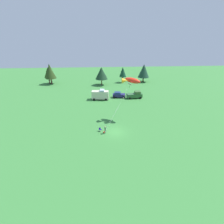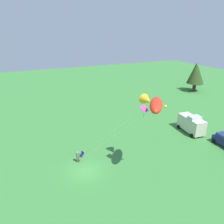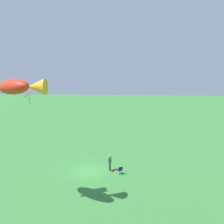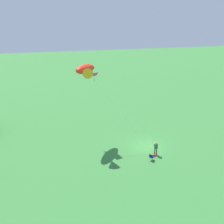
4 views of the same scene
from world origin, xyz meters
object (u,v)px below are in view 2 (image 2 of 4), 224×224
object	(u,v)px
van_camper_beige	(191,124)
kite_diamond_rainbow	(141,111)
folding_chair	(82,154)
backpack_on_grass	(79,160)
kite_large_fish	(154,104)
person_kite_flyer	(78,156)

from	to	relation	value
van_camper_beige	kite_diamond_rainbow	world-z (taller)	kite_diamond_rainbow
folding_chair	backpack_on_grass	world-z (taller)	folding_chair
folding_chair	kite_diamond_rainbow	size ratio (longest dim) A/B	0.09
folding_chair	kite_large_fish	bearing A→B (deg)	93.42
backpack_on_grass	kite_diamond_rainbow	distance (m)	12.14
kite_large_fish	kite_diamond_rainbow	bearing A→B (deg)	-115.66
person_kite_flyer	folding_chair	bearing A→B (deg)	157.59
person_kite_flyer	kite_diamond_rainbow	bearing A→B (deg)	65.35
backpack_on_grass	kite_large_fish	world-z (taller)	kite_large_fish
kite_large_fish	kite_diamond_rainbow	size ratio (longest dim) A/B	1.11
person_kite_flyer	van_camper_beige	bearing A→B (deg)	110.48
van_camper_beige	person_kite_flyer	bearing A→B (deg)	-81.66
kite_diamond_rainbow	kite_large_fish	bearing A→B (deg)	64.34
kite_large_fish	folding_chair	bearing A→B (deg)	-138.83
kite_large_fish	backpack_on_grass	bearing A→B (deg)	-132.56
folding_chair	van_camper_beige	distance (m)	20.39
person_kite_flyer	backpack_on_grass	distance (m)	0.99
person_kite_flyer	kite_diamond_rainbow	xyz separation A→B (m)	(5.79, 6.27, 7.70)
folding_chair	kite_large_fish	xyz separation A→B (m)	(7.55, 6.60, 9.18)
folding_chair	backpack_on_grass	size ratio (longest dim) A/B	2.56
van_camper_beige	kite_large_fish	size ratio (longest dim) A/B	0.54
folding_chair	kite_large_fish	distance (m)	13.60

